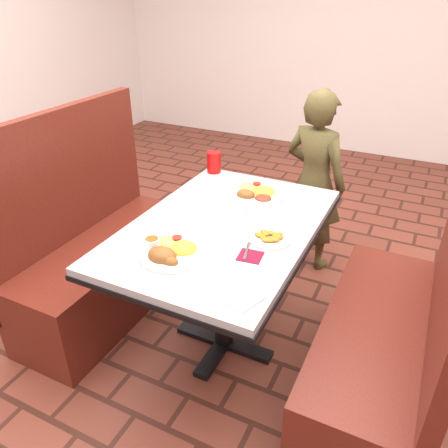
{
  "coord_description": "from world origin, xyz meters",
  "views": [
    {
      "loc": [
        0.78,
        -1.6,
        1.73
      ],
      "look_at": [
        0.0,
        0.0,
        0.75
      ],
      "focal_mm": 35.0,
      "sensor_mm": 36.0,
      "label": 1
    }
  ],
  "objects": [
    {
      "name": "lettuce_shreds",
      "position": [
        0.04,
        0.06,
        0.75
      ],
      "size": [
        0.28,
        0.32,
        0.0
      ],
      "primitive_type": null,
      "color": "#8DBE4C",
      "rests_on": "dining_table"
    },
    {
      "name": "maroon_napkin",
      "position": [
        0.22,
        -0.2,
        0.75
      ],
      "size": [
        0.11,
        0.11,
        0.0
      ],
      "primitive_type": "cube",
      "rotation": [
        0.0,
        0.0,
        0.12
      ],
      "color": "maroon",
      "rests_on": "dining_table"
    },
    {
      "name": "paper_napkin",
      "position": [
        0.27,
        -0.46,
        0.76
      ],
      "size": [
        0.22,
        0.19,
        0.01
      ],
      "primitive_type": "cube",
      "rotation": [
        0.0,
        0.0,
        -0.35
      ],
      "color": "white",
      "rests_on": "dining_table"
    },
    {
      "name": "red_tumbler",
      "position": [
        -0.34,
        0.55,
        0.81
      ],
      "size": [
        0.08,
        0.08,
        0.12
      ],
      "primitive_type": "cylinder",
      "color": "red",
      "rests_on": "dining_table"
    },
    {
      "name": "plantain_plate",
      "position": [
        0.24,
        -0.04,
        0.76
      ],
      "size": [
        0.18,
        0.18,
        0.03
      ],
      "rotation": [
        0.0,
        0.0,
        0.15
      ],
      "color": "white",
      "rests_on": "dining_table"
    },
    {
      "name": "dining_table",
      "position": [
        0.0,
        0.0,
        0.65
      ],
      "size": [
        0.81,
        1.21,
        0.75
      ],
      "color": "#ACAFB1",
      "rests_on": "ground"
    },
    {
      "name": "fork_utensil",
      "position": [
        -0.14,
        -0.33,
        0.76
      ],
      "size": [
        0.08,
        0.15,
        0.0
      ],
      "primitive_type": "cube",
      "rotation": [
        0.0,
        0.0,
        -0.47
      ],
      "color": "silver",
      "rests_on": "dining_table"
    },
    {
      "name": "diner_person",
      "position": [
        0.16,
        1.01,
        0.6
      ],
      "size": [
        0.5,
        0.4,
        1.2
      ],
      "primitive_type": "imported",
      "rotation": [
        0.0,
        0.0,
        2.84
      ],
      "color": "brown",
      "rests_on": "ground"
    },
    {
      "name": "booth_bench_left",
      "position": [
        -0.8,
        0.0,
        0.33
      ],
      "size": [
        0.47,
        1.2,
        1.17
      ],
      "color": "maroon",
      "rests_on": "ground"
    },
    {
      "name": "knife_utensil",
      "position": [
        -0.04,
        -0.35,
        0.76
      ],
      "size": [
        0.05,
        0.16,
        0.0
      ],
      "primitive_type": "cube",
      "rotation": [
        0.0,
        0.0,
        -0.23
      ],
      "color": "silver",
      "rests_on": "dining_table"
    },
    {
      "name": "far_dinner_plate",
      "position": [
        0.01,
        0.35,
        0.78
      ],
      "size": [
        0.29,
        0.29,
        0.08
      ],
      "rotation": [
        0.0,
        0.0,
        -0.06
      ],
      "color": "white",
      "rests_on": "dining_table"
    },
    {
      "name": "spoon_utensil",
      "position": [
        0.19,
        -0.17,
        0.76
      ],
      "size": [
        0.04,
        0.13,
        0.0
      ],
      "primitive_type": "cube",
      "rotation": [
        0.0,
        0.0,
        0.26
      ],
      "color": "#BCBCC0",
      "rests_on": "dining_table"
    },
    {
      "name": "booth_bench_right",
      "position": [
        0.8,
        0.0,
        0.33
      ],
      "size": [
        0.47,
        1.2,
        1.17
      ],
      "color": "maroon",
      "rests_on": "ground"
    },
    {
      "name": "near_dinner_plate",
      "position": [
        -0.08,
        -0.33,
        0.78
      ],
      "size": [
        0.29,
        0.29,
        0.09
      ],
      "rotation": [
        0.0,
        0.0,
        -0.22
      ],
      "color": "white",
      "rests_on": "dining_table"
    }
  ]
}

